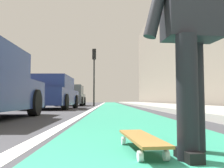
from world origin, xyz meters
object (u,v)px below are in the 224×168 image
skateboard (141,139)px  parked_car_far (71,96)px  parked_car_mid (52,93)px  traffic_light (94,66)px  skater_person (191,24)px

skateboard → parked_car_far: size_ratio=0.19×
parked_car_mid → parked_car_far: bearing=1.2°
parked_car_far → traffic_light: (0.54, -1.63, 2.27)m
parked_car_far → traffic_light: bearing=-71.7°
skater_person → parked_car_mid: bearing=18.3°
parked_car_far → skater_person: bearing=-168.5°
skateboard → skater_person: skater_person is taller
skateboard → skater_person: size_ratio=0.52×
skateboard → parked_car_mid: size_ratio=0.19×
traffic_light → parked_car_mid: bearing=168.3°
skateboard → parked_car_far: parked_car_far is taller
parked_car_mid → traffic_light: size_ratio=1.04×
parked_car_mid → traffic_light: bearing=-11.7°
parked_car_far → traffic_light: size_ratio=1.03×
skater_person → skateboard: bearing=66.6°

